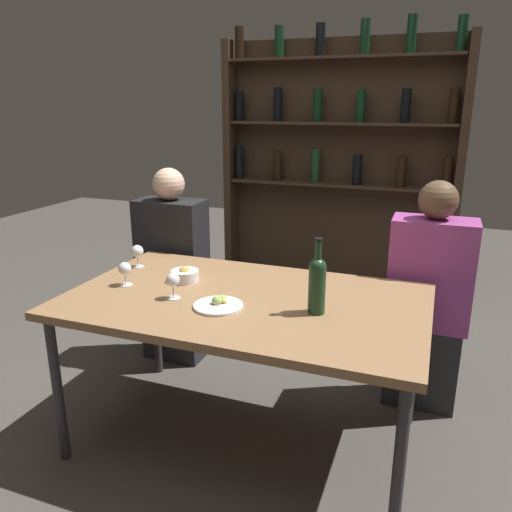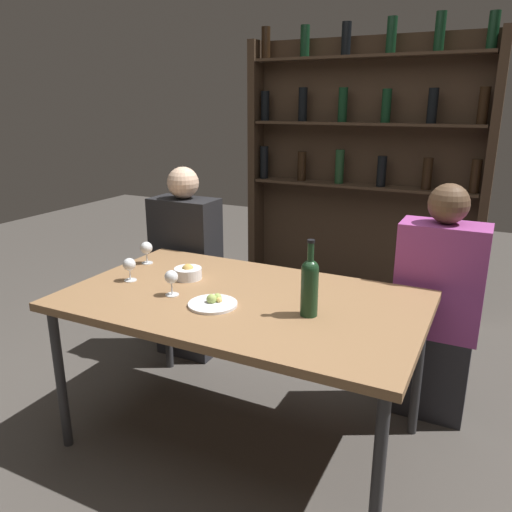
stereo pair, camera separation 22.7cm
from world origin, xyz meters
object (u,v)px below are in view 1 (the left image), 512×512
object	(u,v)px
wine_glass_2	(137,252)
wine_glass_0	(125,270)
seated_person_left	(173,272)
seated_person_right	(427,305)
wine_bottle	(317,282)
wine_glass_1	(173,281)
snack_bowl	(185,275)
food_plate_0	(218,305)

from	to	relation	value
wine_glass_2	wine_glass_0	bearing A→B (deg)	-68.74
seated_person_left	seated_person_right	size ratio (longest dim) A/B	1.00
wine_bottle	seated_person_left	size ratio (longest dim) A/B	0.26
wine_glass_2	wine_glass_1	bearing A→B (deg)	-39.47
wine_glass_0	snack_bowl	world-z (taller)	wine_glass_0
seated_person_left	seated_person_right	world-z (taller)	seated_person_right
wine_glass_0	wine_glass_1	xyz separation A→B (m)	(0.29, -0.07, 0.00)
wine_glass_2	seated_person_right	bearing A→B (deg)	16.65
wine_glass_2	seated_person_left	size ratio (longest dim) A/B	0.10
seated_person_right	wine_glass_1	bearing A→B (deg)	-144.24
wine_bottle	seated_person_right	xyz separation A→B (m)	(0.42, 0.69, -0.30)
food_plate_0	seated_person_left	world-z (taller)	seated_person_left
wine_glass_1	snack_bowl	xyz separation A→B (m)	(-0.06, 0.22, -0.05)
wine_glass_0	food_plate_0	size ratio (longest dim) A/B	0.54
wine_bottle	wine_glass_0	distance (m)	0.92
wine_glass_1	food_plate_0	world-z (taller)	wine_glass_1
seated_person_right	wine_bottle	bearing A→B (deg)	-121.55
wine_glass_2	seated_person_left	bearing A→B (deg)	96.04
wine_bottle	seated_person_right	distance (m)	0.86
food_plate_0	wine_bottle	bearing A→B (deg)	11.71
wine_glass_0	food_plate_0	distance (m)	0.53
wine_glass_2	seated_person_right	xyz separation A→B (m)	(1.43, 0.43, -0.25)
wine_glass_1	wine_glass_0	bearing A→B (deg)	166.90
snack_bowl	seated_person_right	xyz separation A→B (m)	(1.10, 0.54, -0.20)
wine_glass_0	wine_bottle	bearing A→B (deg)	-0.19
wine_glass_0	wine_glass_2	xyz separation A→B (m)	(-0.10, 0.25, 0.00)
wine_glass_1	snack_bowl	size ratio (longest dim) A/B	0.88
food_plate_0	snack_bowl	xyz separation A→B (m)	(-0.28, 0.23, 0.02)
snack_bowl	seated_person_right	world-z (taller)	seated_person_right
wine_glass_2	seated_person_left	xyz separation A→B (m)	(-0.05, 0.43, -0.26)
food_plate_0	snack_bowl	size ratio (longest dim) A/B	1.57
food_plate_0	wine_glass_1	bearing A→B (deg)	175.47
wine_glass_1	seated_person_left	size ratio (longest dim) A/B	0.10
wine_glass_1	seated_person_right	bearing A→B (deg)	35.76
wine_glass_1	seated_person_left	xyz separation A→B (m)	(-0.44, 0.75, -0.25)
wine_bottle	food_plate_0	xyz separation A→B (m)	(-0.40, -0.08, -0.12)
snack_bowl	seated_person_left	bearing A→B (deg)	125.17
wine_glass_1	wine_bottle	bearing A→B (deg)	5.96
wine_glass_1	wine_glass_2	size ratio (longest dim) A/B	0.98
wine_glass_0	seated_person_right	distance (m)	1.52
wine_glass_2	seated_person_right	world-z (taller)	seated_person_right
wine_bottle	wine_glass_0	xyz separation A→B (m)	(-0.91, 0.00, -0.06)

